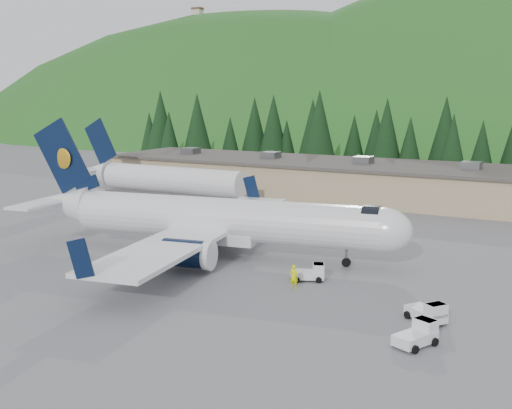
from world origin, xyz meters
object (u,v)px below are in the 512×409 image
object	(u,v)px
baggage_tug_b	(428,313)
ramp_worker	(294,277)
baggage_tug_a	(311,273)
terminal_building	(330,178)
second_airliner	(156,177)
airliner	(214,220)
baggage_tug_c	(418,335)

from	to	relation	value
baggage_tug_b	ramp_worker	world-z (taller)	ramp_worker
baggage_tug_a	terminal_building	distance (m)	44.16
second_airliner	baggage_tug_a	size ratio (longest dim) A/B	9.21
airliner	baggage_tug_c	size ratio (longest dim) A/B	12.12
baggage_tug_b	terminal_building	bearing A→B (deg)	153.68
second_airliner	baggage_tug_b	bearing A→B (deg)	-33.52
airliner	baggage_tug_a	bearing A→B (deg)	-25.54
airliner	baggage_tug_a	distance (m)	12.12
baggage_tug_c	terminal_building	size ratio (longest dim) A/B	0.04
baggage_tug_a	baggage_tug_b	world-z (taller)	baggage_tug_b
baggage_tug_a	terminal_building	xyz separation A→B (m)	(-15.27, 41.39, 1.99)
baggage_tug_c	terminal_building	world-z (taller)	terminal_building
second_airliner	terminal_building	world-z (taller)	second_airliner
baggage_tug_a	terminal_building	world-z (taller)	terminal_building
ramp_worker	airliner	bearing A→B (deg)	-31.25
second_airliner	terminal_building	size ratio (longest dim) A/B	0.39
baggage_tug_b	baggage_tug_c	distance (m)	4.22
baggage_tug_c	second_airliner	bearing A→B (deg)	76.53
baggage_tug_a	baggage_tug_c	xyz separation A→B (m)	(11.28, -9.32, 0.04)
second_airliner	ramp_worker	bearing A→B (deg)	-38.72
ramp_worker	baggage_tug_c	bearing A→B (deg)	146.20
airliner	terminal_building	world-z (taller)	airliner
baggage_tug_c	terminal_building	distance (m)	57.27
baggage_tug_c	baggage_tug_b	bearing A→B (deg)	28.87
baggage_tug_a	ramp_worker	size ratio (longest dim) A/B	1.56
baggage_tug_b	terminal_building	world-z (taller)	terminal_building
baggage_tug_c	ramp_worker	bearing A→B (deg)	83.12
baggage_tug_a	baggage_tug_c	distance (m)	14.63
baggage_tug_c	airliner	bearing A→B (deg)	84.35
baggage_tug_a	second_airliner	bearing A→B (deg)	118.49
second_airliner	baggage_tug_a	xyz separation A→B (m)	(35.19, -25.39, -2.69)
baggage_tug_a	ramp_worker	distance (m)	2.64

